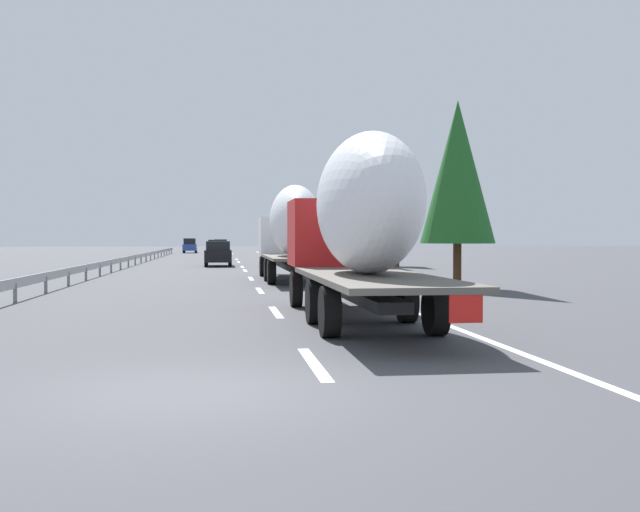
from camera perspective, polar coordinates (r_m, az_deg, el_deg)
ground_plane at (r=49.81m, az=-7.95°, el=-0.94°), size 260.00×260.00×0.00m
lane_stripe_0 at (r=12.02m, az=-0.47°, el=-8.19°), size 3.20×0.20×0.01m
lane_stripe_1 at (r=20.25m, az=-3.39°, el=-4.29°), size 3.20×0.20×0.01m
lane_stripe_2 at (r=28.57m, az=-4.61°, el=-2.64°), size 3.20×0.20×0.01m
lane_stripe_3 at (r=36.98m, az=-5.29°, el=-1.73°), size 3.20×0.20×0.01m
lane_stripe_4 at (r=46.01m, az=-5.73°, el=-1.12°), size 3.20×0.20×0.01m
lane_stripe_5 at (r=52.09m, az=-5.95°, el=-0.83°), size 3.20×0.20×0.01m
lane_stripe_6 at (r=62.71m, az=-6.22°, el=-0.46°), size 3.20×0.20×0.01m
lane_stripe_7 at (r=70.90m, az=-6.38°, el=-0.25°), size 3.20×0.20×0.01m
lane_stripe_8 at (r=95.08m, az=-6.68°, el=0.16°), size 3.20×0.20×0.01m
edge_line_right at (r=55.04m, az=-2.18°, el=-0.70°), size 110.00×0.20×0.01m
truck_lead at (r=34.64m, az=-2.16°, el=2.11°), size 12.67×2.55×4.36m
truck_trailing at (r=17.89m, az=2.95°, el=2.74°), size 12.24×2.55×4.35m
car_silver_hatch at (r=93.59m, az=-7.61°, el=0.71°), size 4.35×1.80×1.85m
car_white_van at (r=69.76m, az=-7.88°, el=0.49°), size 4.08×1.75×1.85m
car_blue_sedan at (r=102.53m, az=-9.89°, el=0.78°), size 4.67×1.80×1.97m
car_black_suv at (r=53.70m, az=-7.78°, el=0.20°), size 4.69×1.89×1.78m
road_sign at (r=59.10m, az=-1.38°, el=1.50°), size 0.10×0.90×3.07m
tree_0 at (r=52.03m, az=3.71°, el=4.35°), size 2.71×2.71×7.60m
tree_1 at (r=73.67m, az=-0.02°, el=2.32°), size 3.65×3.65×5.07m
tree_2 at (r=30.12m, az=10.45°, el=6.30°), size 2.95×2.95×7.44m
tree_3 at (r=79.81m, az=1.55°, el=3.45°), size 2.51×2.51×7.90m
tree_4 at (r=57.70m, az=3.14°, el=3.52°), size 3.89×3.89×6.65m
tree_5 at (r=52.98m, az=5.90°, el=3.43°), size 2.54×2.54×6.11m
guardrail_median at (r=53.16m, az=-14.41°, el=-0.20°), size 94.00×0.10×0.76m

